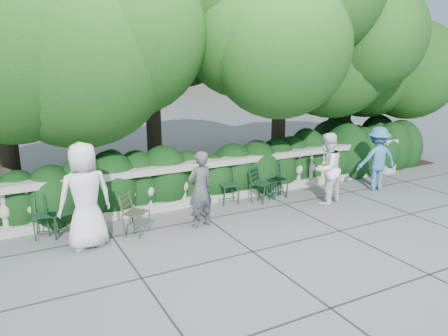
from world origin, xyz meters
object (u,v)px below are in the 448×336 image
person_older_blue (377,159)px  chair_f (280,199)px  chair_a (46,240)px  chair_weathered (144,235)px  person_woman_grey (200,189)px  person_casual_man (327,169)px  chair_c (231,205)px  chair_b (66,238)px  person_businessman (85,196)px  chair_d (266,203)px  chair_e (280,199)px

person_older_blue → chair_f: bearing=1.6°
chair_a → chair_weathered: size_ratio=1.00×
chair_a → person_woman_grey: bearing=-1.6°
chair_f → chair_a: bearing=174.7°
chair_f → person_casual_man: (0.71, -0.76, 0.83)m
chair_a → chair_c: 3.98m
chair_a → chair_weathered: 1.78m
chair_f → person_woman_grey: bearing=-169.2°
person_woman_grey → chair_b: bearing=-26.5°
chair_b → person_businessman: person_businessman is taller
person_casual_man → chair_a: bearing=-24.1°
person_woman_grey → chair_weathered: bearing=-15.5°
chair_b → person_older_blue: 7.54m
person_woman_grey → person_older_blue: person_older_blue is taller
chair_c → person_older_blue: person_older_blue is taller
chair_c → chair_f: 1.28m
person_businessman → person_older_blue: bearing=175.5°
chair_c → chair_a: bearing=-172.2°
chair_f → person_woman_grey: (-2.43, -0.69, 0.77)m
chair_d → person_businessman: 4.28m
chair_weathered → person_older_blue: size_ratio=0.52×
chair_e → chair_weathered: same height
chair_d → chair_e: size_ratio=1.00×
chair_c → chair_d: same height
chair_d → person_woman_grey: 2.19m
chair_a → chair_c: same height
chair_b → person_casual_man: bearing=-24.0°
person_woman_grey → person_businessman: bearing=-13.4°
chair_a → chair_b: size_ratio=1.00×
chair_b → chair_c: (3.65, 0.16, 0.00)m
chair_b → chair_weathered: bearing=-40.2°
chair_c → person_casual_man: (1.99, -0.89, 0.83)m
chair_a → person_older_blue: bearing=8.5°
chair_a → chair_e: same height
chair_b → person_woman_grey: person_woman_grey is taller
chair_d → chair_b: bearing=150.7°
person_businessman → chair_b: bearing=-67.2°
chair_c → chair_weathered: size_ratio=1.00×
chair_d → person_casual_man: person_casual_man is taller
chair_a → chair_d: same height
chair_b → chair_f: same height
chair_weathered → chair_e: bearing=-37.0°
person_businessman → chair_d: bearing=-178.1°
chair_c → person_casual_man: person_casual_man is taller
chair_a → person_businessman: (0.65, -0.64, 0.95)m
chair_d → person_businessman: size_ratio=0.44×
chair_a → person_businessman: person_businessman is taller
chair_f → person_older_blue: bearing=-16.8°
person_businessman → person_woman_grey: person_businessman is taller
chair_a → chair_e: (5.23, -0.03, 0.00)m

